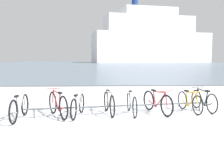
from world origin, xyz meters
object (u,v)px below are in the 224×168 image
at_px(bicycle_1, 58,104).
at_px(ferry_ship, 150,40).
at_px(bicycle_2, 78,105).
at_px(bicycle_4, 132,103).
at_px(bicycle_6, 190,102).
at_px(bicycle_0, 20,107).
at_px(bicycle_5, 157,102).
at_px(bicycle_3, 109,103).
at_px(bicycle_7, 204,100).

distance_m(bicycle_1, ferry_ship, 89.03).
height_order(bicycle_2, ferry_ship, ferry_ship).
height_order(bicycle_4, bicycle_6, bicycle_4).
xyz_separation_m(bicycle_0, bicycle_5, (4.24, 0.70, -0.00)).
bearing_deg(bicycle_1, bicycle_3, 10.09).
bearing_deg(bicycle_7, bicycle_5, -168.21).
height_order(bicycle_4, bicycle_7, bicycle_7).
bearing_deg(bicycle_3, bicycle_5, 2.61).
distance_m(bicycle_2, bicycle_3, 1.02).
bearing_deg(bicycle_1, ferry_ship, 77.60).
height_order(bicycle_0, bicycle_3, bicycle_3).
relative_size(bicycle_4, bicycle_5, 1.03).
xyz_separation_m(bicycle_5, bicycle_6, (1.13, 0.16, -0.02)).
xyz_separation_m(bicycle_6, bicycle_7, (0.56, 0.19, 0.01)).
height_order(bicycle_3, bicycle_6, bicycle_3).
height_order(bicycle_6, ferry_ship, ferry_ship).
distance_m(bicycle_1, bicycle_4, 2.34).
bearing_deg(ferry_ship, bicycle_1, -102.40).
height_order(bicycle_1, bicycle_6, bicycle_1).
relative_size(bicycle_1, bicycle_5, 0.92).
xyz_separation_m(bicycle_5, bicycle_7, (1.68, 0.35, -0.01)).
relative_size(bicycle_3, bicycle_4, 0.96).
bearing_deg(bicycle_5, bicycle_4, -172.14).
distance_m(bicycle_3, bicycle_4, 0.73).
relative_size(bicycle_5, bicycle_7, 1.03).
relative_size(bicycle_5, ferry_ship, 0.04).
relative_size(bicycle_4, ferry_ship, 0.04).
xyz_separation_m(bicycle_7, ferry_ship, (14.18, 85.90, 7.93)).
xyz_separation_m(bicycle_1, bicycle_5, (3.18, 0.36, -0.02)).
xyz_separation_m(bicycle_0, bicycle_6, (5.37, 0.86, -0.02)).
height_order(bicycle_6, bicycle_7, bicycle_7).
xyz_separation_m(bicycle_1, bicycle_7, (4.87, 0.71, -0.03)).
distance_m(bicycle_1, bicycle_2, 0.62).
bearing_deg(bicycle_6, bicycle_5, -171.87).
bearing_deg(bicycle_2, bicycle_6, 8.37).
distance_m(bicycle_3, ferry_ship, 88.42).
relative_size(bicycle_3, bicycle_5, 0.99).
bearing_deg(bicycle_2, bicycle_5, 8.48).
relative_size(bicycle_5, bicycle_6, 1.03).
xyz_separation_m(bicycle_0, bicycle_1, (1.06, 0.34, 0.02)).
relative_size(bicycle_2, bicycle_4, 0.96).
bearing_deg(ferry_ship, bicycle_7, -99.38).
bearing_deg(bicycle_5, bicycle_3, -177.39).
bearing_deg(bicycle_1, bicycle_0, -162.28).
bearing_deg(bicycle_5, bicycle_2, -171.52).
xyz_separation_m(bicycle_2, ferry_ship, (18.43, 86.63, 7.94)).
distance_m(bicycle_3, bicycle_5, 1.59).
relative_size(bicycle_3, bicycle_6, 1.02).
distance_m(bicycle_5, ferry_ship, 88.05).
xyz_separation_m(bicycle_4, bicycle_5, (0.86, 0.12, 0.01)).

